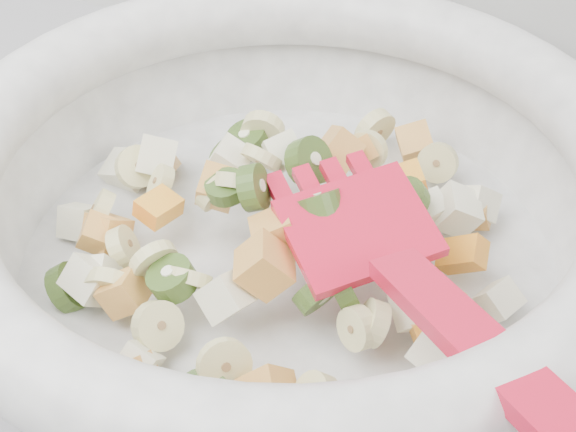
% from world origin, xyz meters
% --- Properties ---
extents(mixing_bowl, '(0.45, 0.38, 0.13)m').
position_xyz_m(mixing_bowl, '(-0.09, 1.51, 0.96)').
color(mixing_bowl, white).
rests_on(mixing_bowl, counter).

